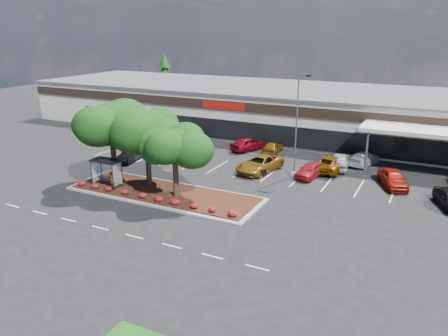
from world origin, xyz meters
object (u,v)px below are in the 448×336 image
at_px(light_pole, 297,132).
at_px(survey_stake, 316,248).
at_px(car_0, 131,154).
at_px(car_1, 141,145).

bearing_deg(light_pole, survey_stake, -67.51).
height_order(car_0, car_1, car_1).
xyz_separation_m(survey_stake, car_1, (-26.17, 16.07, 0.09)).
bearing_deg(car_1, light_pole, 19.78).
relative_size(light_pole, survey_stake, 10.38).
bearing_deg(light_pole, car_1, 177.83).
distance_m(survey_stake, car_1, 30.71).
distance_m(light_pole, car_0, 19.02).
relative_size(car_0, car_1, 1.02).
bearing_deg(survey_stake, light_pole, 112.49).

